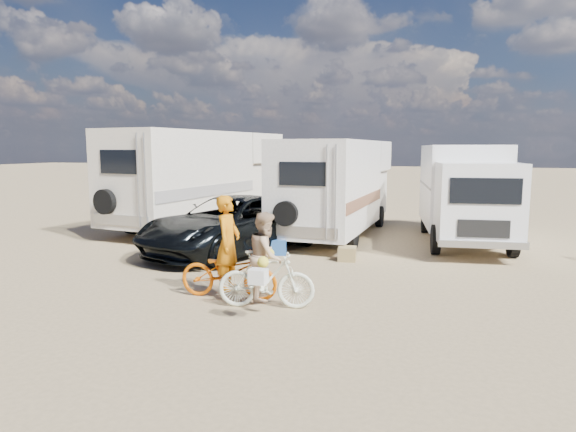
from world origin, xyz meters
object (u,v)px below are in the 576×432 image
(bike_man, at_px, (229,272))
(rider_woman, at_px, (266,265))
(dark_suv, at_px, (232,224))
(rv_main, at_px, (337,188))
(box_truck, at_px, (465,195))
(rider_man, at_px, (228,252))
(cooler, at_px, (277,247))
(bike_woman, at_px, (266,279))
(crate, at_px, (347,254))
(rv_left, at_px, (202,179))

(bike_man, xyz_separation_m, rider_woman, (0.89, -0.34, 0.27))
(dark_suv, bearing_deg, rv_main, 78.88)
(box_truck, xyz_separation_m, rider_man, (-4.42, -7.21, -0.57))
(cooler, bearing_deg, box_truck, 18.45)
(rv_main, xyz_separation_m, bike_woman, (0.41, -7.87, -1.02))
(bike_man, bearing_deg, crate, -24.61)
(bike_woman, bearing_deg, rider_man, 57.67)
(bike_man, distance_m, rider_man, 0.39)
(bike_woman, height_order, crate, bike_woman)
(rider_woman, xyz_separation_m, crate, (0.66, 4.17, -0.60))
(rv_left, distance_m, bike_man, 9.30)
(dark_suv, xyz_separation_m, rider_woman, (2.57, -4.27, 0.01))
(dark_suv, distance_m, cooler, 1.40)
(crate, bearing_deg, bike_woman, -98.96)
(dark_suv, distance_m, bike_man, 4.28)
(dark_suv, xyz_separation_m, cooler, (1.28, 0.08, -0.56))
(rv_main, height_order, rider_man, rv_main)
(rider_man, bearing_deg, rv_left, 27.70)
(rv_main, distance_m, crate, 4.08)
(bike_woman, distance_m, cooler, 4.54)
(rider_man, xyz_separation_m, crate, (1.54, 3.84, -0.72))
(bike_woman, xyz_separation_m, crate, (0.66, 4.17, -0.34))
(rider_woman, bearing_deg, rv_main, -8.57)
(crate, bearing_deg, cooler, 175.10)
(dark_suv, distance_m, bike_woman, 4.99)
(dark_suv, bearing_deg, rider_woman, -39.14)
(rider_woman, bearing_deg, crate, -20.53)
(cooler, bearing_deg, rv_left, 122.05)
(bike_man, height_order, cooler, bike_man)
(rv_main, bearing_deg, bike_man, -91.01)
(dark_suv, relative_size, rider_woman, 3.56)
(rv_main, bearing_deg, crate, -71.27)
(rv_main, relative_size, dark_suv, 1.29)
(rv_left, height_order, bike_woman, rv_left)
(rv_main, height_order, rider_woman, rv_main)
(box_truck, relative_size, rider_woman, 3.77)
(rider_man, relative_size, rider_woman, 1.15)
(box_truck, distance_m, rider_woman, 8.36)
(box_truck, relative_size, crate, 13.22)
(rider_woman, xyz_separation_m, cooler, (-1.29, 4.34, -0.57))
(crate, bearing_deg, rv_left, 146.45)
(rv_left, distance_m, rider_man, 9.26)
(box_truck, height_order, rider_woman, box_truck)
(crate, bearing_deg, rider_woman, -98.96)
(dark_suv, height_order, rider_woman, rider_woman)
(dark_suv, height_order, rider_man, rider_man)
(box_truck, bearing_deg, rider_man, -128.48)
(box_truck, relative_size, dark_suv, 1.06)
(rider_woman, bearing_deg, cooler, 5.04)
(box_truck, height_order, bike_woman, box_truck)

